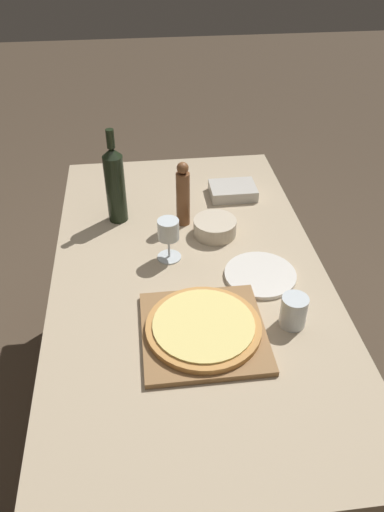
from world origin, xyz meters
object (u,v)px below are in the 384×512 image
at_px(pizza, 204,327).
at_px(wine_glass, 168,232).
at_px(small_bowl, 215,227).
at_px(pepper_mill, 183,195).
at_px(wine_bottle, 115,184).

distance_m(pizza, wine_glass, 0.37).
height_order(pizza, small_bowl, small_bowl).
height_order(pepper_mill, wine_glass, pepper_mill).
height_order(pizza, wine_glass, wine_glass).
bearing_deg(small_bowl, wine_glass, -145.74).
relative_size(wine_bottle, small_bowl, 2.31).
height_order(wine_glass, small_bowl, wine_glass).
height_order(pizza, pepper_mill, pepper_mill).
bearing_deg(small_bowl, pizza, -102.63).
xyz_separation_m(pizza, wine_bottle, (-0.23, 0.62, 0.12)).
xyz_separation_m(wine_bottle, small_bowl, (0.34, -0.14, -0.12)).
bearing_deg(small_bowl, pepper_mill, 140.40).
distance_m(wine_bottle, small_bowl, 0.39).
bearing_deg(wine_glass, small_bowl, 34.26).
distance_m(pizza, wine_bottle, 0.67).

